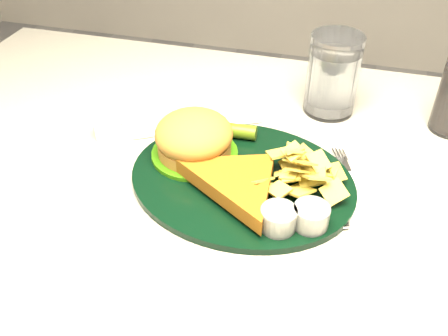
# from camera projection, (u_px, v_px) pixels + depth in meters

# --- Properties ---
(dinner_plate) EXTENTS (0.34, 0.30, 0.07)m
(dinner_plate) POSITION_uv_depth(u_px,v_px,m) (242.00, 162.00, 0.66)
(dinner_plate) COLOR black
(dinner_plate) RESTS_ON table
(water_glass) EXTENTS (0.09, 0.09, 0.13)m
(water_glass) POSITION_uv_depth(u_px,v_px,m) (333.00, 75.00, 0.79)
(water_glass) COLOR white
(water_glass) RESTS_ON table
(fork_napkin) EXTENTS (0.16, 0.18, 0.01)m
(fork_napkin) POSITION_uv_depth(u_px,v_px,m) (334.00, 193.00, 0.66)
(fork_napkin) COLOR white
(fork_napkin) RESTS_ON table
(spoon) EXTENTS (0.05, 0.14, 0.01)m
(spoon) POSITION_uv_depth(u_px,v_px,m) (171.00, 163.00, 0.71)
(spoon) COLOR silver
(spoon) RESTS_ON table
(ramekin) EXTENTS (0.05, 0.05, 0.03)m
(ramekin) POSITION_uv_depth(u_px,v_px,m) (108.00, 129.00, 0.76)
(ramekin) COLOR white
(ramekin) RESTS_ON table
(wrapped_straw) EXTENTS (0.21, 0.16, 0.01)m
(wrapped_straw) POSITION_uv_depth(u_px,v_px,m) (199.00, 129.00, 0.78)
(wrapped_straw) COLOR white
(wrapped_straw) RESTS_ON table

